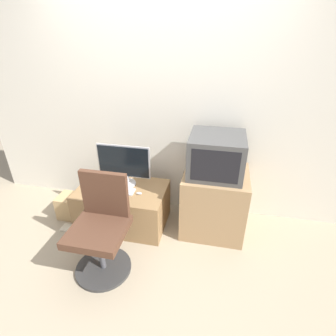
% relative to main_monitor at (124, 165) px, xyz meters
% --- Properties ---
extents(ground_plane, '(12.00, 12.00, 0.00)m').
position_rel_main_monitor_xyz_m(ground_plane, '(0.32, -0.92, -0.69)').
color(ground_plane, tan).
extents(wall_back, '(4.40, 0.05, 2.60)m').
position_rel_main_monitor_xyz_m(wall_back, '(0.32, 0.41, 0.61)').
color(wall_back, silver).
rests_on(wall_back, ground_plane).
extents(desk, '(0.95, 0.60, 0.46)m').
position_rel_main_monitor_xyz_m(desk, '(-0.01, -0.09, -0.46)').
color(desk, '#937047').
rests_on(desk, ground_plane).
extents(side_stand, '(0.65, 0.61, 0.69)m').
position_rel_main_monitor_xyz_m(side_stand, '(0.98, 0.04, -0.35)').
color(side_stand, '#A37F56').
rests_on(side_stand, ground_plane).
extents(main_monitor, '(0.58, 0.23, 0.47)m').
position_rel_main_monitor_xyz_m(main_monitor, '(0.00, 0.00, 0.00)').
color(main_monitor, '#B2B2B7').
rests_on(main_monitor, desk).
extents(keyboard, '(0.32, 0.13, 0.01)m').
position_rel_main_monitor_xyz_m(keyboard, '(-0.01, -0.14, -0.23)').
color(keyboard, silver).
rests_on(keyboard, desk).
extents(mouse, '(0.06, 0.03, 0.02)m').
position_rel_main_monitor_xyz_m(mouse, '(0.21, -0.16, -0.22)').
color(mouse, silver).
rests_on(mouse, desk).
extents(crt_tv, '(0.53, 0.51, 0.40)m').
position_rel_main_monitor_xyz_m(crt_tv, '(0.96, 0.03, 0.20)').
color(crt_tv, '#474747').
rests_on(crt_tv, side_stand).
extents(office_chair, '(0.51, 0.51, 0.92)m').
position_rel_main_monitor_xyz_m(office_chair, '(0.04, -0.72, -0.28)').
color(office_chair, '#333333').
rests_on(office_chair, ground_plane).
extents(cardboard_box_lower, '(0.21, 0.24, 0.27)m').
position_rel_main_monitor_xyz_m(cardboard_box_lower, '(-0.69, -0.11, -0.55)').
color(cardboard_box_lower, tan).
rests_on(cardboard_box_lower, ground_plane).
extents(book, '(0.23, 0.11, 0.02)m').
position_rel_main_monitor_xyz_m(book, '(-0.55, -0.34, -0.68)').
color(book, beige).
rests_on(book, ground_plane).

